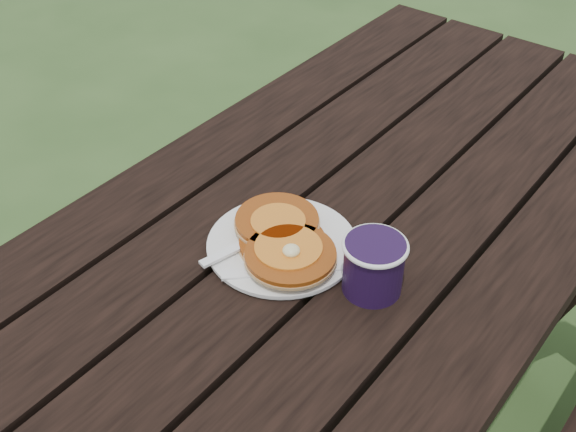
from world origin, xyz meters
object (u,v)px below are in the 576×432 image
Objects in this scene: pancake_stack at (284,240)px; coffee_cup at (374,263)px; picnic_table at (304,391)px; plate at (282,246)px.

coffee_cup is at bearing 6.41° from pancake_stack.
coffee_cup is at bearing -10.55° from picnic_table.
pancake_stack is (-0.01, -0.04, 0.41)m from picnic_table.
pancake_stack is 2.11× the size of coffee_cup.
coffee_cup reaches higher than pancake_stack.
plate is 0.17m from coffee_cup.
plate is 2.40× the size of coffee_cup.
plate is at bearing 143.56° from pancake_stack.
coffee_cup is (0.15, 0.02, 0.03)m from pancake_stack.
picnic_table is 0.41m from pancake_stack.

